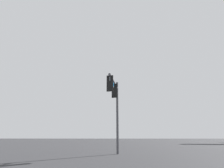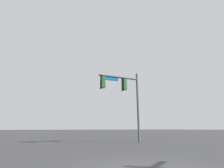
# 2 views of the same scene
# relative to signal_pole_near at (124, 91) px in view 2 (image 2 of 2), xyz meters

# --- Properties ---
(signal_pole_near) EXTENTS (4.15, 0.80, 6.71)m
(signal_pole_near) POSITION_rel_signal_pole_near_xyz_m (0.00, 0.00, 0.00)
(signal_pole_near) COLOR #47474C
(signal_pole_near) RESTS_ON ground_plane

